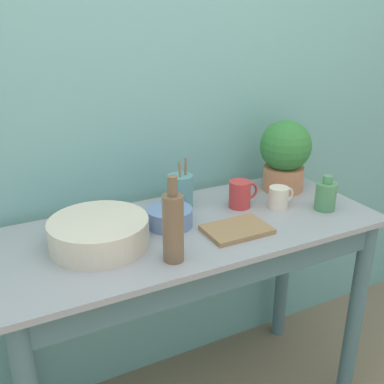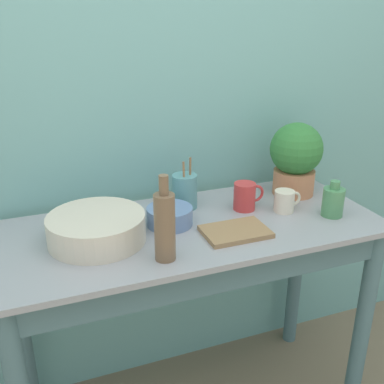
{
  "view_description": "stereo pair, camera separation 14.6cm",
  "coord_description": "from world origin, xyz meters",
  "px_view_note": "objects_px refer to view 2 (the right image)",
  "views": [
    {
      "loc": [
        -0.61,
        -0.93,
        1.49
      ],
      "look_at": [
        0.0,
        0.27,
        0.94
      ],
      "focal_mm": 42.0,
      "sensor_mm": 36.0,
      "label": 1
    },
    {
      "loc": [
        -0.48,
        -0.99,
        1.49
      ],
      "look_at": [
        0.0,
        0.27,
        0.94
      ],
      "focal_mm": 42.0,
      "sensor_mm": 36.0,
      "label": 2
    }
  ],
  "objects_px": {
    "mug_cream": "(285,201)",
    "tray_board": "(235,232)",
    "bottle_short": "(333,201)",
    "bowl_small_blue": "(170,216)",
    "mug_red": "(245,196)",
    "bowl_wash_large": "(97,228)",
    "utensil_cup": "(185,191)",
    "potted_plant": "(296,157)",
    "bottle_tall": "(165,225)"
  },
  "relations": [
    {
      "from": "bottle_short",
      "to": "bowl_small_blue",
      "type": "height_order",
      "value": "bottle_short"
    },
    {
      "from": "bottle_short",
      "to": "bowl_small_blue",
      "type": "distance_m",
      "value": 0.57
    },
    {
      "from": "mug_red",
      "to": "mug_cream",
      "type": "bearing_deg",
      "value": -28.83
    },
    {
      "from": "potted_plant",
      "to": "bowl_small_blue",
      "type": "distance_m",
      "value": 0.56
    },
    {
      "from": "potted_plant",
      "to": "bottle_tall",
      "type": "xyz_separation_m",
      "value": [
        -0.62,
        -0.3,
        -0.04
      ]
    },
    {
      "from": "tray_board",
      "to": "utensil_cup",
      "type": "bearing_deg",
      "value": 107.32
    },
    {
      "from": "bowl_wash_large",
      "to": "mug_red",
      "type": "bearing_deg",
      "value": 5.79
    },
    {
      "from": "mug_cream",
      "to": "mug_red",
      "type": "relative_size",
      "value": 0.88
    },
    {
      "from": "bottle_short",
      "to": "mug_cream",
      "type": "bearing_deg",
      "value": 146.58
    },
    {
      "from": "mug_red",
      "to": "bottle_short",
      "type": "bearing_deg",
      "value": -31.29
    },
    {
      "from": "utensil_cup",
      "to": "bottle_short",
      "type": "bearing_deg",
      "value": -28.54
    },
    {
      "from": "mug_red",
      "to": "bowl_small_blue",
      "type": "height_order",
      "value": "mug_red"
    },
    {
      "from": "bottle_tall",
      "to": "mug_cream",
      "type": "relative_size",
      "value": 2.5
    },
    {
      "from": "bottle_tall",
      "to": "bottle_short",
      "type": "bearing_deg",
      "value": 6.87
    },
    {
      "from": "potted_plant",
      "to": "mug_cream",
      "type": "height_order",
      "value": "potted_plant"
    },
    {
      "from": "bottle_short",
      "to": "utensil_cup",
      "type": "bearing_deg",
      "value": 151.46
    },
    {
      "from": "bowl_wash_large",
      "to": "utensil_cup",
      "type": "distance_m",
      "value": 0.37
    },
    {
      "from": "bottle_short",
      "to": "bowl_small_blue",
      "type": "bearing_deg",
      "value": 166.5
    },
    {
      "from": "potted_plant",
      "to": "tray_board",
      "type": "height_order",
      "value": "potted_plant"
    },
    {
      "from": "mug_red",
      "to": "tray_board",
      "type": "relative_size",
      "value": 0.56
    },
    {
      "from": "utensil_cup",
      "to": "bowl_wash_large",
      "type": "bearing_deg",
      "value": -156.95
    },
    {
      "from": "mug_cream",
      "to": "mug_red",
      "type": "height_order",
      "value": "mug_red"
    },
    {
      "from": "utensil_cup",
      "to": "bowl_small_blue",
      "type": "bearing_deg",
      "value": -129.54
    },
    {
      "from": "bowl_wash_large",
      "to": "tray_board",
      "type": "height_order",
      "value": "bowl_wash_large"
    },
    {
      "from": "mug_cream",
      "to": "utensil_cup",
      "type": "relative_size",
      "value": 0.54
    },
    {
      "from": "mug_red",
      "to": "tray_board",
      "type": "bearing_deg",
      "value": -125.43
    },
    {
      "from": "mug_cream",
      "to": "bowl_small_blue",
      "type": "xyz_separation_m",
      "value": [
        -0.42,
        0.04,
        -0.01
      ]
    },
    {
      "from": "bowl_small_blue",
      "to": "mug_red",
      "type": "bearing_deg",
      "value": 4.86
    },
    {
      "from": "bottle_tall",
      "to": "utensil_cup",
      "type": "height_order",
      "value": "bottle_tall"
    },
    {
      "from": "bottle_short",
      "to": "bottle_tall",
      "type": "bearing_deg",
      "value": -173.13
    },
    {
      "from": "utensil_cup",
      "to": "tray_board",
      "type": "distance_m",
      "value": 0.27
    },
    {
      "from": "bowl_wash_large",
      "to": "bowl_small_blue",
      "type": "relative_size",
      "value": 1.97
    },
    {
      "from": "mug_cream",
      "to": "tray_board",
      "type": "relative_size",
      "value": 0.49
    },
    {
      "from": "bottle_tall",
      "to": "bottle_short",
      "type": "relative_size",
      "value": 2.0
    },
    {
      "from": "mug_red",
      "to": "tray_board",
      "type": "xyz_separation_m",
      "value": [
        -0.12,
        -0.17,
        -0.04
      ]
    },
    {
      "from": "potted_plant",
      "to": "mug_red",
      "type": "distance_m",
      "value": 0.27
    },
    {
      "from": "bowl_wash_large",
      "to": "mug_red",
      "type": "distance_m",
      "value": 0.54
    },
    {
      "from": "mug_red",
      "to": "bowl_small_blue",
      "type": "relative_size",
      "value": 0.76
    },
    {
      "from": "bowl_small_blue",
      "to": "tray_board",
      "type": "relative_size",
      "value": 0.74
    },
    {
      "from": "bottle_short",
      "to": "tray_board",
      "type": "height_order",
      "value": "bottle_short"
    },
    {
      "from": "bottle_short",
      "to": "bowl_small_blue",
      "type": "xyz_separation_m",
      "value": [
        -0.55,
        0.13,
        -0.02
      ]
    },
    {
      "from": "utensil_cup",
      "to": "tray_board",
      "type": "height_order",
      "value": "utensil_cup"
    },
    {
      "from": "tray_board",
      "to": "bowl_small_blue",
      "type": "bearing_deg",
      "value": 141.34
    },
    {
      "from": "bottle_tall",
      "to": "mug_red",
      "type": "distance_m",
      "value": 0.45
    },
    {
      "from": "bottle_tall",
      "to": "bowl_small_blue",
      "type": "xyz_separation_m",
      "value": [
        0.08,
        0.21,
        -0.08
      ]
    },
    {
      "from": "bottle_tall",
      "to": "utensil_cup",
      "type": "distance_m",
      "value": 0.37
    },
    {
      "from": "bottle_tall",
      "to": "mug_cream",
      "type": "bearing_deg",
      "value": 18.47
    },
    {
      "from": "bottle_short",
      "to": "mug_red",
      "type": "distance_m",
      "value": 0.3
    },
    {
      "from": "bottle_short",
      "to": "mug_cream",
      "type": "height_order",
      "value": "bottle_short"
    },
    {
      "from": "bottle_tall",
      "to": "tray_board",
      "type": "distance_m",
      "value": 0.28
    }
  ]
}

